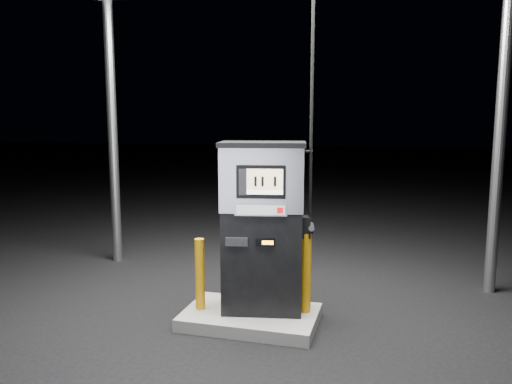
# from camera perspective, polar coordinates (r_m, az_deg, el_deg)

# --- Properties ---
(ground) EXTENTS (80.00, 80.00, 0.00)m
(ground) POSITION_cam_1_polar(r_m,az_deg,el_deg) (6.26, -0.62, -14.75)
(ground) COLOR black
(ground) RESTS_ON ground
(pump_island) EXTENTS (1.60, 1.00, 0.15)m
(pump_island) POSITION_cam_1_polar(r_m,az_deg,el_deg) (6.23, -0.62, -14.11)
(pump_island) COLOR slate
(pump_island) RESTS_ON ground
(fuel_dispenser) EXTENTS (1.17, 0.78, 4.24)m
(fuel_dispenser) POSITION_cam_1_polar(r_m,az_deg,el_deg) (5.96, 0.78, -3.84)
(fuel_dispenser) COLOR black
(fuel_dispenser) RESTS_ON pump_island
(bollard_left) EXTENTS (0.15, 0.15, 0.88)m
(bollard_left) POSITION_cam_1_polar(r_m,az_deg,el_deg) (6.18, -6.43, -9.29)
(bollard_left) COLOR #CC890B
(bollard_left) RESTS_ON pump_island
(bollard_right) EXTENTS (0.15, 0.15, 0.97)m
(bollard_right) POSITION_cam_1_polar(r_m,az_deg,el_deg) (6.06, 5.69, -9.16)
(bollard_right) COLOR #CC890B
(bollard_right) RESTS_ON pump_island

